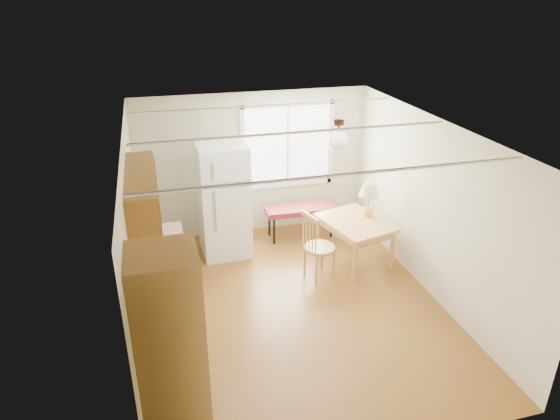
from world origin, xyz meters
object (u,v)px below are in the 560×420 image
object	(u,v)px
chair	(314,242)
dining_table	(355,227)
bench	(300,210)
refrigerator	(223,200)

from	to	relation	value
chair	dining_table	bearing A→B (deg)	6.37
bench	dining_table	bearing A→B (deg)	-59.50
dining_table	chair	world-z (taller)	chair
bench	dining_table	world-z (taller)	dining_table
bench	chair	size ratio (longest dim) A/B	1.18
dining_table	bench	bearing A→B (deg)	104.07
refrigerator	bench	bearing A→B (deg)	7.06
dining_table	chair	xyz separation A→B (m)	(-0.78, -0.30, -0.00)
bench	dining_table	size ratio (longest dim) A/B	0.95
refrigerator	dining_table	size ratio (longest dim) A/B	1.41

